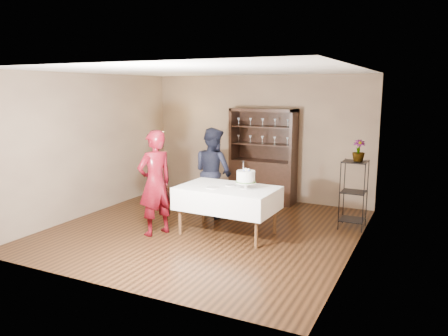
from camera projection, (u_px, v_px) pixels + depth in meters
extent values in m
plane|color=black|center=(205.00, 229.00, 7.59)|extent=(5.00, 5.00, 0.00)
plane|color=white|center=(204.00, 71.00, 7.10)|extent=(5.00, 5.00, 0.00)
cube|color=brown|center=(259.00, 138.00, 9.56)|extent=(5.00, 0.02, 2.70)
cube|color=brown|center=(91.00, 144.00, 8.42)|extent=(0.02, 5.00, 2.70)
cube|color=brown|center=(357.00, 164.00, 6.27)|extent=(0.02, 5.00, 2.70)
cube|color=black|center=(263.00, 181.00, 9.40)|extent=(1.40, 0.48, 0.90)
cube|color=black|center=(267.00, 134.00, 9.42)|extent=(1.40, 0.03, 1.10)
cube|color=black|center=(264.00, 110.00, 9.13)|extent=(1.40, 0.48, 0.06)
cube|color=black|center=(263.00, 144.00, 9.26)|extent=(1.28, 0.42, 0.02)
cube|color=black|center=(263.00, 127.00, 9.19)|extent=(1.28, 0.42, 0.02)
cylinder|color=black|center=(339.00, 196.00, 7.47)|extent=(0.02, 0.02, 1.20)
cylinder|color=black|center=(364.00, 198.00, 7.30)|extent=(0.02, 0.02, 1.20)
cylinder|color=black|center=(344.00, 191.00, 7.82)|extent=(0.02, 0.02, 1.20)
cylinder|color=black|center=(367.00, 193.00, 7.65)|extent=(0.02, 0.02, 1.20)
cube|color=black|center=(352.00, 220.00, 7.64)|extent=(0.40, 0.40, 0.02)
cube|color=black|center=(354.00, 192.00, 7.55)|extent=(0.40, 0.40, 0.01)
cube|color=black|center=(355.00, 162.00, 7.46)|extent=(0.40, 0.40, 0.02)
cube|color=white|center=(228.00, 198.00, 7.24)|extent=(1.64, 1.04, 0.37)
cylinder|color=#50331D|center=(180.00, 212.00, 7.27)|extent=(0.06, 0.06, 0.77)
cylinder|color=#50331D|center=(256.00, 224.00, 6.63)|extent=(0.06, 0.06, 0.77)
cylinder|color=#50331D|center=(203.00, 202.00, 7.94)|extent=(0.06, 0.06, 0.77)
cylinder|color=#50331D|center=(275.00, 212.00, 7.30)|extent=(0.06, 0.06, 0.77)
imported|color=#3C050C|center=(155.00, 183.00, 7.19)|extent=(0.63, 0.75, 1.76)
imported|color=black|center=(213.00, 172.00, 8.32)|extent=(1.01, 0.91, 1.69)
cylinder|color=silver|center=(246.00, 188.00, 7.11)|extent=(0.19, 0.19, 0.01)
cylinder|color=silver|center=(246.00, 186.00, 7.10)|extent=(0.05, 0.05, 0.09)
cylinder|color=silver|center=(246.00, 182.00, 7.09)|extent=(0.34, 0.34, 0.01)
cylinder|color=#477236|center=(246.00, 182.00, 7.09)|extent=(0.33, 0.33, 0.02)
cylinder|color=silver|center=(246.00, 176.00, 7.07)|extent=(0.31, 0.31, 0.19)
sphere|color=#6174D1|center=(248.00, 170.00, 7.04)|extent=(0.02, 0.02, 0.02)
cube|color=silver|center=(243.00, 167.00, 7.05)|extent=(0.02, 0.02, 0.13)
cube|color=black|center=(243.00, 162.00, 7.03)|extent=(0.02, 0.02, 0.05)
cylinder|color=silver|center=(213.00, 188.00, 7.14)|extent=(0.24, 0.24, 0.01)
cylinder|color=silver|center=(230.00, 185.00, 7.30)|extent=(0.19, 0.19, 0.01)
imported|color=#477236|center=(359.00, 151.00, 7.41)|extent=(0.26, 0.26, 0.37)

